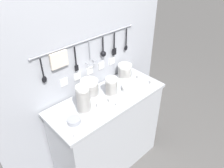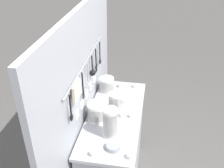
{
  "view_description": "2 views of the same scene",
  "coord_description": "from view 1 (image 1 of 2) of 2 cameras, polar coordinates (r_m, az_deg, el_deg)",
  "views": [
    {
      "loc": [
        -1.09,
        -1.22,
        2.21
      ],
      "look_at": [
        0.04,
        -0.02,
        1.1
      ],
      "focal_mm": 35.0,
      "sensor_mm": 36.0,
      "label": 1
    },
    {
      "loc": [
        -1.87,
        -0.31,
        2.42
      ],
      "look_at": [
        0.07,
        0.04,
        1.23
      ],
      "focal_mm": 42.0,
      "sensor_mm": 36.0,
      "label": 2
    }
  ],
  "objects": [
    {
      "name": "bowl_stack_back_corner",
      "position": [
        2.05,
        -0.15,
        -0.69
      ],
      "size": [
        0.11,
        0.11,
        0.19
      ],
      "color": "white",
      "rests_on": "counter"
    },
    {
      "name": "cup_centre",
      "position": [
        1.96,
        1.62,
        -5.32
      ],
      "size": [
        0.05,
        0.05,
        0.04
      ],
      "color": "white",
      "rests_on": "counter"
    },
    {
      "name": "cup_front_left",
      "position": [
        1.95,
        -3.35,
        -5.49
      ],
      "size": [
        0.05,
        0.05,
        0.04
      ],
      "color": "white",
      "rests_on": "counter"
    },
    {
      "name": "bowl_stack_wide_centre",
      "position": [
        2.33,
        3.36,
        3.41
      ],
      "size": [
        0.15,
        0.15,
        0.15
      ],
      "color": "white",
      "rests_on": "counter"
    },
    {
      "name": "bowl_stack_nested_right",
      "position": [
        1.84,
        -7.45,
        -4.05
      ],
      "size": [
        0.12,
        0.12,
        0.26
      ],
      "color": "white",
      "rests_on": "counter"
    },
    {
      "name": "cup_edge_near",
      "position": [
        2.28,
        5.34,
        0.86
      ],
      "size": [
        0.05,
        0.05,
        0.04
      ],
      "color": "white",
      "rests_on": "counter"
    },
    {
      "name": "cup_edge_far",
      "position": [
        2.0,
        -0.27,
        -4.2
      ],
      "size": [
        0.05,
        0.05,
        0.04
      ],
      "color": "white",
      "rests_on": "counter"
    },
    {
      "name": "ground_plane",
      "position": [
        2.75,
        -0.92,
        -19.52
      ],
      "size": [
        20.0,
        20.0,
        0.0
      ],
      "primitive_type": "plane",
      "color": "#514F4C"
    },
    {
      "name": "cup_beside_plates",
      "position": [
        1.88,
        -14.64,
        -8.52
      ],
      "size": [
        0.05,
        0.05,
        0.04
      ],
      "color": "white",
      "rests_on": "counter"
    },
    {
      "name": "steel_mixing_bowl",
      "position": [
        1.82,
        -9.94,
        -9.42
      ],
      "size": [
        0.11,
        0.11,
        0.04
      ],
      "color": "#93969E",
      "rests_on": "counter"
    },
    {
      "name": "cup_back_right",
      "position": [
        2.29,
        10.44,
        0.54
      ],
      "size": [
        0.05,
        0.05,
        0.04
      ],
      "color": "white",
      "rests_on": "counter"
    },
    {
      "name": "cup_mid_row",
      "position": [
        1.71,
        -9.24,
        -12.9
      ],
      "size": [
        0.05,
        0.05,
        0.04
      ],
      "color": "white",
      "rests_on": "counter"
    },
    {
      "name": "counter",
      "position": [
        2.39,
        -1.03,
        -12.66
      ],
      "size": [
        1.17,
        0.48,
        0.96
      ],
      "color": "#ADAFB5",
      "rests_on": "ground"
    },
    {
      "name": "plate_stack",
      "position": [
        2.16,
        5.22,
        -1.0
      ],
      "size": [
        0.19,
        0.19,
        0.05
      ],
      "color": "white",
      "rests_on": "counter"
    },
    {
      "name": "cup_front_right",
      "position": [
        2.35,
        7.16,
        1.91
      ],
      "size": [
        0.05,
        0.05,
        0.04
      ],
      "color": "white",
      "rests_on": "counter"
    },
    {
      "name": "back_wall",
      "position": [
        2.24,
        -5.94,
        -0.3
      ],
      "size": [
        1.97,
        0.11,
        1.91
      ],
      "color": "#A8AAB2",
      "rests_on": "ground"
    },
    {
      "name": "bowl_stack_short_front",
      "position": [
        2.05,
        -5.86,
        -1.08
      ],
      "size": [
        0.16,
        0.16,
        0.17
      ],
      "color": "white",
      "rests_on": "counter"
    }
  ]
}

